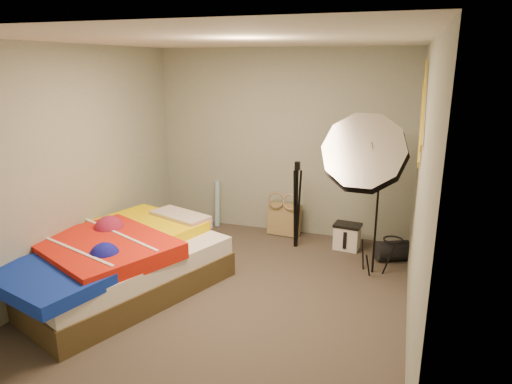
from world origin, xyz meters
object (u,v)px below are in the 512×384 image
at_px(tote_bag, 284,219).
at_px(camera_case, 347,237).
at_px(camera_tripod, 297,199).
at_px(bed, 116,262).
at_px(photo_umbrella, 364,155).
at_px(duffel_bag, 392,251).
at_px(wrapping_roll, 217,204).

distance_m(tote_bag, camera_case, 0.93).
distance_m(tote_bag, camera_tripod, 0.62).
bearing_deg(camera_tripod, tote_bag, 124.08).
xyz_separation_m(bed, photo_umbrella, (2.36, 1.14, 1.07)).
bearing_deg(camera_tripod, camera_case, 11.23).
relative_size(camera_case, bed, 0.12).
relative_size(duffel_bag, bed, 0.15).
distance_m(tote_bag, bed, 2.44).
height_order(tote_bag, bed, bed).
bearing_deg(wrapping_roll, tote_bag, -2.99).
bearing_deg(duffel_bag, wrapping_roll, 144.15).
relative_size(tote_bag, camera_tripod, 0.40).
xyz_separation_m(tote_bag, bed, (-1.26, -2.09, 0.08)).
relative_size(wrapping_roll, camera_tripod, 0.59).
relative_size(wrapping_roll, bed, 0.26).
xyz_separation_m(wrapping_roll, bed, (-0.24, -2.14, -0.02)).
height_order(tote_bag, duffel_bag, tote_bag).
bearing_deg(wrapping_roll, duffel_bag, -10.83).
distance_m(camera_case, photo_umbrella, 1.42).
distance_m(duffel_bag, camera_tripod, 1.32).
bearing_deg(photo_umbrella, bed, -154.16).
height_order(camera_case, photo_umbrella, photo_umbrella).
relative_size(tote_bag, wrapping_roll, 0.68).
bearing_deg(wrapping_roll, camera_case, -8.87).
distance_m(wrapping_roll, camera_case, 1.95).
height_order(tote_bag, camera_tripod, camera_tripod).
xyz_separation_m(wrapping_roll, duffel_bag, (2.48, -0.48, -0.21)).
bearing_deg(tote_bag, photo_umbrella, -36.08).
bearing_deg(camera_tripod, photo_umbrella, -33.90).
bearing_deg(camera_case, bed, -132.90).
relative_size(camera_case, duffel_bag, 0.79).
bearing_deg(tote_bag, camera_case, -10.85).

